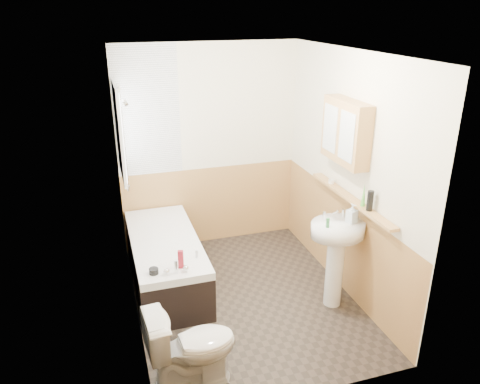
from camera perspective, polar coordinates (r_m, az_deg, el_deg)
name	(u,v)px	position (r m, az deg, el deg)	size (l,w,h in m)	color
floor	(244,298)	(5.06, 0.52, -12.79)	(2.80, 2.80, 0.00)	black
ceiling	(245,52)	(4.18, 0.64, 16.67)	(2.80, 2.80, 0.00)	white
wall_back	(209,148)	(5.76, -3.76, 5.39)	(2.20, 0.02, 2.50)	#F5EBCA
wall_front	(307,259)	(3.29, 8.22, -8.09)	(2.20, 0.02, 2.50)	#F5EBCA
wall_left	(126,201)	(4.29, -13.70, -1.12)	(0.02, 2.80, 2.50)	#F5EBCA
wall_right	(348,176)	(4.91, 13.02, 1.90)	(0.02, 2.80, 2.50)	#F5EBCA
wainscot_right	(340,241)	(5.19, 12.10, -5.92)	(0.01, 2.80, 1.00)	tan
wainscot_front	(301,345)	(3.73, 7.43, -17.96)	(2.20, 0.01, 1.00)	tan
wainscot_back	(211,205)	(5.99, -3.54, -1.55)	(2.20, 0.01, 1.00)	tan
tile_cladding_left	(129,201)	(4.29, -13.41, -1.09)	(0.01, 2.80, 2.50)	white
tile_return_back	(147,112)	(5.49, -11.30, 9.60)	(0.75, 0.01, 1.50)	white
window	(120,132)	(5.07, -14.44, 7.15)	(0.03, 0.79, 0.99)	white
bathtub	(166,260)	(5.21, -9.04, -8.20)	(0.70, 1.67, 0.69)	black
shower_riser	(124,130)	(4.74, -13.96, 7.37)	(0.10, 0.07, 1.08)	silver
toilet	(192,347)	(3.93, -5.89, -18.29)	(0.40, 0.72, 0.71)	white
sink	(336,247)	(4.74, 11.67, -6.55)	(0.54, 0.44, 1.04)	white
pine_shelf	(350,199)	(4.77, 13.31, -0.78)	(0.10, 1.49, 0.03)	tan
medicine_cabinet	(346,132)	(4.68, 12.77, 7.18)	(0.17, 0.68, 0.62)	tan
foam_can	(370,201)	(4.46, 15.57, -1.03)	(0.06, 0.06, 0.19)	black
green_bottle	(364,195)	(4.54, 14.85, -0.34)	(0.04, 0.04, 0.22)	#59C647
black_jar	(331,181)	(5.08, 11.08, 1.27)	(0.06, 0.06, 0.04)	silver
soap_bottle	(351,218)	(4.63, 13.44, -3.13)	(0.09, 0.19, 0.09)	silver
clear_bottle	(328,223)	(4.48, 10.65, -3.71)	(0.03, 0.03, 0.09)	#388447
blue_gel	(181,259)	(4.49, -7.23, -8.15)	(0.05, 0.03, 0.18)	maroon
cream_jar	(154,271)	(4.47, -10.47, -9.46)	(0.09, 0.09, 0.06)	black
orange_bottle	(197,254)	(4.66, -5.30, -7.54)	(0.03, 0.03, 0.08)	silver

